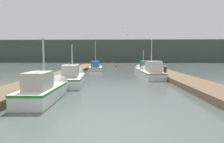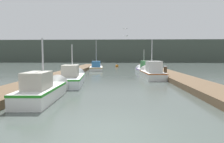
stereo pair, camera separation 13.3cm
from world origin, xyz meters
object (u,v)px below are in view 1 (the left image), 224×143
fishing_boat_1 (73,78)px  mooring_piling_1 (165,73)px  fishing_boat_0 (45,89)px  fishing_boat_2 (151,73)px  channel_buoy (116,66)px  seagull_1 (125,36)px  mooring_piling_0 (143,64)px  fishing_boat_4 (96,67)px  fishing_boat_3 (143,69)px  seagull_lead (125,29)px

fishing_boat_1 → mooring_piling_1: bearing=11.8°
fishing_boat_0 → mooring_piling_1: 11.14m
fishing_boat_2 → channel_buoy: (-3.52, 18.66, -0.37)m
fishing_boat_2 → seagull_1: size_ratio=10.90×
fishing_boat_0 → mooring_piling_0: size_ratio=3.55×
fishing_boat_2 → channel_buoy: bearing=97.2°
seagull_1 → fishing_boat_4: bearing=171.6°
fishing_boat_1 → mooring_piling_0: bearing=60.9°
fishing_boat_1 → fishing_boat_2: fishing_boat_2 is taller
fishing_boat_3 → channel_buoy: (-3.45, 13.07, -0.29)m
mooring_piling_0 → channel_buoy: mooring_piling_0 is taller
mooring_piling_0 → seagull_1: bearing=-108.2°
fishing_boat_2 → seagull_1: seagull_1 is taller
seagull_1 → channel_buoy: bearing=144.0°
fishing_boat_4 → mooring_piling_0: fishing_boat_4 is taller
mooring_piling_1 → fishing_boat_1: bearing=-162.4°
mooring_piling_0 → seagull_1: 11.47m
fishing_boat_0 → fishing_boat_3: fishing_boat_0 is taller
fishing_boat_0 → fishing_boat_1: (0.14, 5.52, -0.02)m
mooring_piling_0 → channel_buoy: (-4.59, 4.62, -0.52)m
channel_buoy → seagull_lead: seagull_lead is taller
mooring_piling_1 → seagull_1: size_ratio=2.51×
fishing_boat_3 → mooring_piling_0: 8.53m
seagull_lead → fishing_boat_1: bearing=-112.9°
fishing_boat_3 → seagull_lead: size_ratio=10.00×
fishing_boat_3 → seagull_1: (-2.25, -1.87, 3.94)m
fishing_boat_2 → fishing_boat_3: 5.59m
fishing_boat_4 → mooring_piling_1: 14.01m
fishing_boat_2 → seagull_1: bearing=118.5°
fishing_boat_2 → mooring_piling_0: (1.07, 14.04, 0.16)m
fishing_boat_0 → fishing_boat_2: 11.64m
fishing_boat_3 → seagull_lead: (-2.33, -1.81, 4.74)m
fishing_boat_2 → fishing_boat_4: bearing=118.7°
fishing_boat_2 → fishing_boat_3: (-0.07, 5.59, -0.08)m
mooring_piling_1 → seagull_1: (-3.32, 5.21, 3.76)m
mooring_piling_0 → seagull_lead: (-3.47, -10.25, 4.50)m
fishing_boat_3 → mooring_piling_1: fishing_boat_3 is taller
channel_buoy → seagull_1: bearing=-85.4°
fishing_boat_1 → fishing_boat_2: size_ratio=1.12×
fishing_boat_2 → fishing_boat_0: bearing=-129.2°
mooring_piling_0 → fishing_boat_3: bearing=-97.7°
seagull_lead → mooring_piling_1: bearing=-51.1°
seagull_1 → fishing_boat_3: bearing=89.1°
fishing_boat_2 → mooring_piling_0: size_ratio=3.96×
fishing_boat_2 → channel_buoy: fishing_boat_2 is taller
seagull_lead → mooring_piling_0: bearing=77.4°
fishing_boat_2 → mooring_piling_1: size_ratio=4.35×
channel_buoy → mooring_piling_1: bearing=-77.4°
fishing_boat_1 → fishing_boat_2: (6.67, 3.93, 0.07)m
fishing_boat_1 → fishing_boat_3: 11.58m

